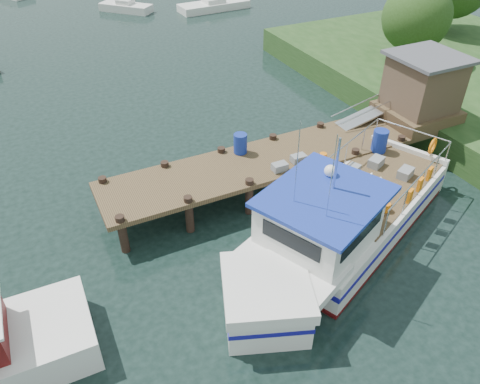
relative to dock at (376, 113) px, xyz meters
name	(u,v)px	position (x,y,z in m)	size (l,w,h in m)	color
ground_plane	(246,192)	(-6.51, -0.01, -2.24)	(160.00, 160.00, 0.00)	black
dock	(376,113)	(0.00, 0.00, 0.00)	(16.60, 3.00, 4.78)	#4C3A24
lobster_boat	(338,225)	(-5.13, -4.49, -1.18)	(11.64, 7.44, 5.84)	silver
moored_b	(126,7)	(-3.75, 29.13, -1.85)	(4.39, 4.54, 1.04)	silver
moored_c	(214,5)	(3.53, 26.22, -1.87)	(6.46, 2.47, 1.00)	silver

